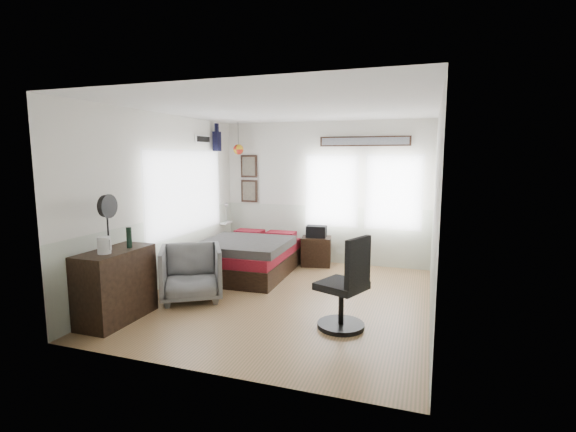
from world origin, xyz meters
name	(u,v)px	position (x,y,z in m)	size (l,w,h in m)	color
ground_plane	(286,298)	(0.00, 0.00, -0.01)	(4.00, 4.50, 0.01)	olive
room_shell	(285,187)	(-0.08, 0.19, 1.61)	(4.02, 4.52, 2.71)	silver
wall_decor	(265,154)	(-1.10, 1.96, 2.10)	(3.55, 1.32, 1.44)	#371F14
bed	(250,256)	(-1.03, 1.02, 0.31)	(1.47, 2.00, 0.63)	black
dresser	(116,285)	(-1.74, -1.45, 0.45)	(0.48, 1.00, 0.90)	black
armchair	(191,273)	(-1.27, -0.47, 0.39)	(0.83, 0.86, 0.78)	slate
nightstand	(316,251)	(-0.06, 1.95, 0.27)	(0.54, 0.43, 0.54)	black
task_chair	(346,292)	(1.03, -0.81, 0.46)	(0.65, 0.65, 1.13)	black
kettle	(104,245)	(-1.71, -1.64, 1.00)	(0.18, 0.15, 0.20)	silver
bottle	(129,237)	(-1.64, -1.28, 1.03)	(0.07, 0.07, 0.26)	black
stand_fan	(107,207)	(-1.73, -1.53, 1.44)	(0.09, 0.29, 0.70)	black
black_bag	(316,231)	(-0.06, 1.95, 0.65)	(0.37, 0.24, 0.22)	black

